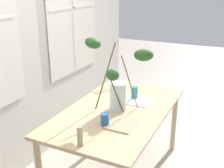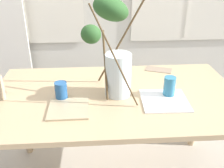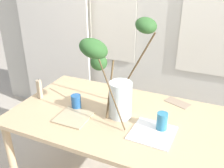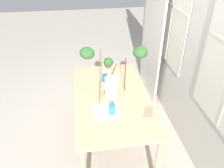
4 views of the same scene
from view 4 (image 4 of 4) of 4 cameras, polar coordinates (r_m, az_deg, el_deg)
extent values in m
plane|color=#B7AD9E|center=(3.31, -0.12, -13.97)|extent=(14.00, 14.00, 0.00)
cube|color=beige|center=(2.81, 21.38, 9.06)|extent=(4.29, 0.12, 2.77)
cube|color=white|center=(3.33, 15.23, 18.47)|extent=(0.99, 0.01, 1.56)
cube|color=silver|center=(3.33, 15.16, 18.48)|extent=(1.06, 0.01, 1.63)
cube|color=silver|center=(3.33, 15.09, 18.48)|extent=(0.02, 0.01, 1.56)
cube|color=silver|center=(3.33, 15.09, 18.48)|extent=(0.99, 0.01, 0.02)
cube|color=silver|center=(3.81, 10.36, 14.15)|extent=(0.93, 0.03, 2.43)
cube|color=tan|center=(2.80, -0.13, -3.38)|extent=(1.59, 0.92, 0.03)
cylinder|color=tan|center=(3.61, -8.13, -1.96)|extent=(0.06, 0.06, 0.74)
cylinder|color=tan|center=(3.68, 4.34, -0.91)|extent=(0.06, 0.06, 0.74)
cylinder|color=tan|center=(2.64, 11.46, -18.87)|extent=(0.06, 0.06, 0.74)
cylinder|color=silver|center=(2.70, -0.10, -0.96)|extent=(0.16, 0.16, 0.27)
cylinder|color=silver|center=(2.75, -0.10, -2.45)|extent=(0.15, 0.15, 0.09)
cylinder|color=brown|center=(2.60, 3.31, 2.11)|extent=(0.32, 0.08, 0.61)
ellipsoid|color=#285123|center=(2.47, 7.18, 7.96)|extent=(0.21, 0.20, 0.16)
cylinder|color=brown|center=(2.73, -0.52, 1.15)|extent=(0.03, 0.17, 0.40)
ellipsoid|color=#285123|center=(2.70, -0.96, 5.53)|extent=(0.14, 0.15, 0.14)
cylinder|color=brown|center=(2.63, -3.04, 2.08)|extent=(0.27, 0.07, 0.58)
ellipsoid|color=#285123|center=(2.52, -6.31, 7.80)|extent=(0.23, 0.22, 0.18)
cylinder|color=#235693|center=(3.04, -1.76, 1.43)|extent=(0.08, 0.08, 0.11)
cylinder|color=teal|center=(2.49, -0.03, -6.47)|extent=(0.07, 0.07, 0.13)
cube|color=tan|center=(3.01, -4.06, -0.09)|extent=(0.23, 0.23, 0.01)
cube|color=white|center=(2.55, -1.64, -7.05)|extent=(0.29, 0.29, 0.01)
cube|color=gray|center=(2.59, 9.20, -7.03)|extent=(0.22, 0.17, 0.00)
cylinder|color=tan|center=(3.35, -2.16, 5.07)|extent=(0.05, 0.05, 0.16)
cylinder|color=black|center=(3.31, -2.19, 6.36)|extent=(0.00, 0.00, 0.01)
camera|label=1|loc=(4.60, -19.50, 25.63)|focal=45.68mm
camera|label=2|loc=(2.75, -32.90, 9.89)|focal=41.76mm
camera|label=3|loc=(2.08, -40.54, 6.83)|focal=39.79mm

